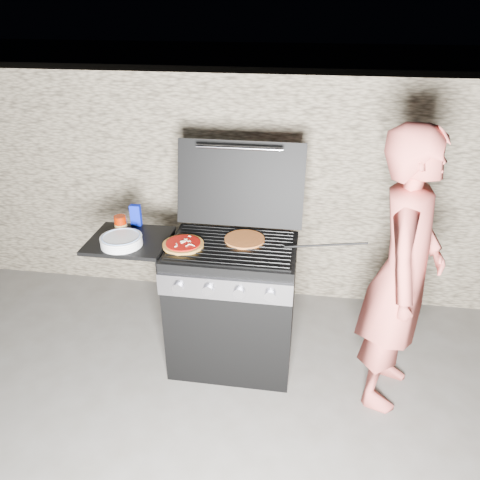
# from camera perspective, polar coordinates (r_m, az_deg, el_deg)

# --- Properties ---
(ground) EXTENTS (50.00, 50.00, 0.00)m
(ground) POSITION_cam_1_polar(r_m,az_deg,el_deg) (3.43, -0.85, -14.15)
(ground) COLOR #64615D
(stone_wall) EXTENTS (8.00, 0.35, 1.80)m
(stone_wall) POSITION_cam_1_polar(r_m,az_deg,el_deg) (3.85, 1.63, 6.58)
(stone_wall) COLOR tan
(stone_wall) RESTS_ON ground
(gas_grill) EXTENTS (1.34, 0.79, 0.91)m
(gas_grill) POSITION_cam_1_polar(r_m,az_deg,el_deg) (3.18, -5.39, -7.52)
(gas_grill) COLOR black
(gas_grill) RESTS_ON ground
(pizza_topped) EXTENTS (0.29, 0.29, 0.03)m
(pizza_topped) POSITION_cam_1_polar(r_m,az_deg,el_deg) (2.90, -6.94, -0.48)
(pizza_topped) COLOR tan
(pizza_topped) RESTS_ON gas_grill
(pizza_plain) EXTENTS (0.30, 0.30, 0.01)m
(pizza_plain) POSITION_cam_1_polar(r_m,az_deg,el_deg) (2.95, 0.56, 0.09)
(pizza_plain) COLOR orange
(pizza_plain) RESTS_ON gas_grill
(sauce_jar) EXTENTS (0.10, 0.10, 0.12)m
(sauce_jar) POSITION_cam_1_polar(r_m,az_deg,el_deg) (3.14, -14.34, 1.83)
(sauce_jar) COLOR #7E1500
(sauce_jar) RESTS_ON gas_grill
(blue_carton) EXTENTS (0.07, 0.04, 0.15)m
(blue_carton) POSITION_cam_1_polar(r_m,az_deg,el_deg) (3.22, -12.59, 2.96)
(blue_carton) COLOR #0617AE
(blue_carton) RESTS_ON gas_grill
(plate_stack) EXTENTS (0.34, 0.34, 0.06)m
(plate_stack) POSITION_cam_1_polar(r_m,az_deg,el_deg) (2.99, -14.25, -0.10)
(plate_stack) COLOR silver
(plate_stack) RESTS_ON gas_grill
(person) EXTENTS (0.58, 0.73, 1.74)m
(person) POSITION_cam_1_polar(r_m,az_deg,el_deg) (2.84, 19.21, -4.00)
(person) COLOR #CF584F
(person) RESTS_ON ground
(tongs) EXTENTS (0.49, 0.05, 0.10)m
(tongs) POSITION_cam_1_polar(r_m,az_deg,el_deg) (2.85, 10.33, -0.53)
(tongs) COLOR black
(tongs) RESTS_ON gas_grill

